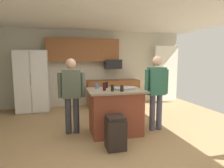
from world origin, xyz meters
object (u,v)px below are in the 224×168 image
at_px(microwave_over_range, 113,64).
at_px(glass_short_whisky, 122,88).
at_px(person_elder_center, 72,91).
at_px(glass_dark_ale, 112,88).
at_px(serving_tray, 124,88).
at_px(refrigerator, 33,81).
at_px(person_host_foreground, 156,88).
at_px(trash_bin, 115,133).
at_px(mug_ceramic_white, 97,86).
at_px(kitchen_island, 115,111).
at_px(glass_stout_tall, 104,87).
at_px(tumbler_amber, 107,85).

xyz_separation_m(microwave_over_range, glass_short_whisky, (-0.52, -2.77, -0.42)).
xyz_separation_m(person_elder_center, glass_dark_ale, (0.80, -0.41, 0.10)).
height_order(person_elder_center, serving_tray, person_elder_center).
bearing_deg(serving_tray, glass_short_whisky, -115.94).
distance_m(refrigerator, microwave_over_range, 2.65).
relative_size(person_host_foreground, trash_bin, 2.77).
height_order(person_elder_center, glass_short_whisky, person_elder_center).
xyz_separation_m(person_host_foreground, trash_bin, (-1.14, -0.69, -0.67)).
bearing_deg(mug_ceramic_white, kitchen_island, -35.32).
bearing_deg(glass_short_whisky, person_host_foreground, 14.16).
distance_m(kitchen_island, mug_ceramic_white, 0.69).
distance_m(person_host_foreground, glass_dark_ale, 1.08).
height_order(person_host_foreground, glass_short_whisky, person_host_foreground).
distance_m(microwave_over_range, glass_stout_tall, 2.75).
distance_m(glass_dark_ale, tumbler_amber, 0.49).
bearing_deg(trash_bin, person_host_foreground, 30.99).
distance_m(person_host_foreground, mug_ceramic_white, 1.34).
distance_m(refrigerator, person_elder_center, 2.44).
height_order(kitchen_island, person_elder_center, person_elder_center).
bearing_deg(tumbler_amber, person_host_foreground, -17.11).
bearing_deg(person_elder_center, person_host_foreground, 4.94).
xyz_separation_m(microwave_over_range, trash_bin, (-0.78, -3.23, -1.15)).
bearing_deg(person_elder_center, tumbler_amber, 18.70).
distance_m(microwave_over_range, person_host_foreground, 2.61).
relative_size(kitchen_island, glass_stout_tall, 7.12).
distance_m(glass_short_whisky, serving_tray, 0.27).
relative_size(glass_stout_tall, mug_ceramic_white, 1.37).
relative_size(kitchen_island, serving_tray, 2.72).
bearing_deg(serving_tray, mug_ceramic_white, 152.81).
height_order(glass_dark_ale, tumbler_amber, tumbler_amber).
distance_m(person_elder_center, mug_ceramic_white, 0.56).
height_order(person_host_foreground, glass_dark_ale, person_host_foreground).
height_order(person_elder_center, tumbler_amber, person_elder_center).
relative_size(microwave_over_range, trash_bin, 0.92).
height_order(refrigerator, serving_tray, refrigerator).
height_order(glass_stout_tall, mug_ceramic_white, glass_stout_tall).
bearing_deg(tumbler_amber, serving_tray, -44.98).
bearing_deg(glass_stout_tall, glass_dark_ale, -40.39).
relative_size(person_elder_center, glass_dark_ale, 12.11).
bearing_deg(kitchen_island, person_elder_center, 167.58).
relative_size(kitchen_island, person_elder_center, 0.73).
bearing_deg(kitchen_island, person_host_foreground, -2.58).
distance_m(refrigerator, mug_ceramic_white, 2.70).
distance_m(microwave_over_range, mug_ceramic_white, 2.47).
height_order(glass_short_whisky, tumbler_amber, tumbler_amber).
relative_size(refrigerator, mug_ceramic_white, 15.37).
xyz_separation_m(glass_short_whisky, serving_tray, (0.12, 0.24, -0.04)).
height_order(person_host_foreground, mug_ceramic_white, person_host_foreground).
distance_m(refrigerator, glass_dark_ale, 3.21).
xyz_separation_m(microwave_over_range, tumbler_amber, (-0.71, -2.21, -0.41)).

